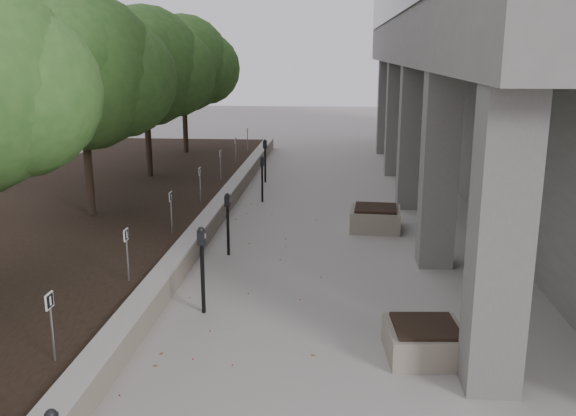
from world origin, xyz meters
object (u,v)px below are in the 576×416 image
(crabapple_tree_5, at_px, (184,84))
(parking_meter_2, at_px, (202,270))
(crabapple_tree_3, at_px, (84,105))
(parking_meter_4, at_px, (262,179))
(planter_back, at_px, (375,218))
(parking_meter_3, at_px, (228,224))
(planter_front, at_px, (424,340))
(crabapple_tree_4, at_px, (146,92))
(parking_meter_5, at_px, (265,161))

(crabapple_tree_5, bearing_deg, parking_meter_2, -75.39)
(crabapple_tree_3, relative_size, parking_meter_2, 3.53)
(parking_meter_4, bearing_deg, crabapple_tree_3, -148.69)
(planter_back, bearing_deg, parking_meter_3, -144.80)
(planter_front, bearing_deg, crabapple_tree_4, 123.63)
(crabapple_tree_3, bearing_deg, parking_meter_3, -24.75)
(crabapple_tree_3, bearing_deg, parking_meter_4, 40.30)
(parking_meter_4, relative_size, planter_back, 1.11)
(crabapple_tree_3, height_order, parking_meter_2, crabapple_tree_3)
(planter_front, bearing_deg, parking_meter_3, 129.52)
(crabapple_tree_5, relative_size, parking_meter_3, 3.88)
(crabapple_tree_4, height_order, parking_meter_3, crabapple_tree_4)
(crabapple_tree_5, relative_size, planter_back, 4.40)
(planter_front, bearing_deg, crabapple_tree_5, 114.70)
(crabapple_tree_5, xyz_separation_m, planter_back, (7.12, -9.37, -2.83))
(crabapple_tree_3, relative_size, planter_back, 4.40)
(crabapple_tree_3, height_order, planter_front, crabapple_tree_3)
(crabapple_tree_4, relative_size, planter_front, 4.97)
(parking_meter_3, xyz_separation_m, planter_front, (3.69, -4.47, -0.45))
(parking_meter_4, bearing_deg, parking_meter_3, -100.68)
(parking_meter_3, bearing_deg, parking_meter_4, 92.10)
(planter_front, bearing_deg, crabapple_tree_3, 140.22)
(planter_front, xyz_separation_m, planter_back, (-0.34, 6.83, 0.03))
(parking_meter_4, distance_m, planter_back, 4.20)
(parking_meter_5, bearing_deg, parking_meter_2, -78.35)
(parking_meter_4, bearing_deg, crabapple_tree_4, 147.77)
(crabapple_tree_4, distance_m, parking_meter_3, 8.09)
(crabapple_tree_4, height_order, parking_meter_5, crabapple_tree_4)
(parking_meter_3, distance_m, parking_meter_5, 7.94)
(parking_meter_5, bearing_deg, planter_front, -62.47)
(crabapple_tree_4, bearing_deg, parking_meter_5, 18.10)
(crabapple_tree_4, xyz_separation_m, planter_back, (7.12, -4.37, -2.83))
(crabapple_tree_4, bearing_deg, planter_front, -56.37)
(crabapple_tree_5, xyz_separation_m, parking_meter_2, (3.88, -14.89, -2.35))
(parking_meter_4, xyz_separation_m, planter_front, (3.54, -9.53, -0.43))
(parking_meter_3, bearing_deg, crabapple_tree_5, 111.58)
(parking_meter_2, relative_size, planter_back, 1.25)
(crabapple_tree_4, xyz_separation_m, parking_meter_4, (3.91, -1.68, -2.43))
(crabapple_tree_4, relative_size, parking_meter_2, 3.53)
(crabapple_tree_5, bearing_deg, planter_front, -65.30)
(crabapple_tree_3, relative_size, parking_meter_3, 3.88)
(parking_meter_5, relative_size, planter_front, 1.36)
(parking_meter_5, relative_size, planter_back, 1.20)
(parking_meter_4, distance_m, planter_front, 10.17)
(crabapple_tree_3, xyz_separation_m, planter_back, (7.12, 0.63, -2.83))
(crabapple_tree_4, bearing_deg, parking_meter_3, -60.80)
(crabapple_tree_4, bearing_deg, parking_meter_4, -23.24)
(parking_meter_3, relative_size, planter_front, 1.28)
(parking_meter_5, bearing_deg, crabapple_tree_5, 144.59)
(crabapple_tree_3, relative_size, planter_front, 4.97)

